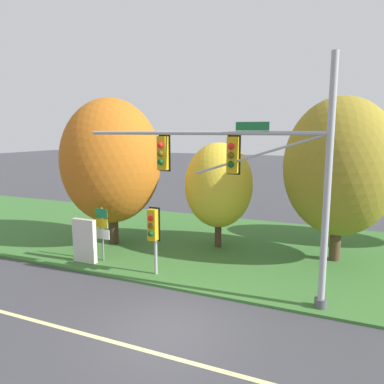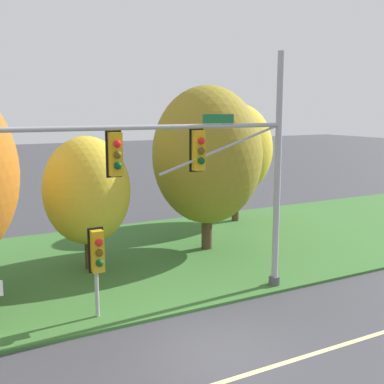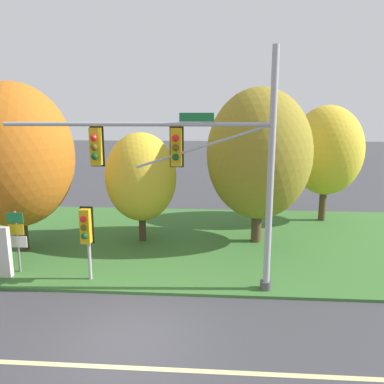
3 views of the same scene
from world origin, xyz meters
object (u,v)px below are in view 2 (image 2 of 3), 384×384
traffic_signal_mast (217,163)px  tree_left_of_mast (87,191)px  tree_behind_signpost (207,155)px  tree_mid_verge (236,149)px  pedestrian_signal_near_kerb (97,256)px

traffic_signal_mast → tree_left_of_mast: bearing=121.0°
tree_behind_signpost → tree_mid_verge: tree_behind_signpost is taller
pedestrian_signal_near_kerb → tree_behind_signpost: 8.30m
tree_left_of_mast → tree_mid_verge: bearing=23.9°
traffic_signal_mast → tree_mid_verge: size_ratio=1.40×
pedestrian_signal_near_kerb → tree_behind_signpost: (6.40, 4.80, 2.20)m
traffic_signal_mast → pedestrian_signal_near_kerb: size_ratio=3.29×
tree_behind_signpost → tree_left_of_mast: bearing=-177.3°
traffic_signal_mast → tree_left_of_mast: traffic_signal_mast is taller
traffic_signal_mast → tree_behind_signpost: bearing=63.3°
tree_behind_signpost → traffic_signal_mast: bearing=-116.7°
pedestrian_signal_near_kerb → tree_left_of_mast: (1.04, 4.55, 1.13)m
pedestrian_signal_near_kerb → tree_left_of_mast: bearing=77.1°
tree_left_of_mast → traffic_signal_mast: bearing=-59.0°
pedestrian_signal_near_kerb → tree_mid_verge: (10.48, 8.73, 2.02)m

